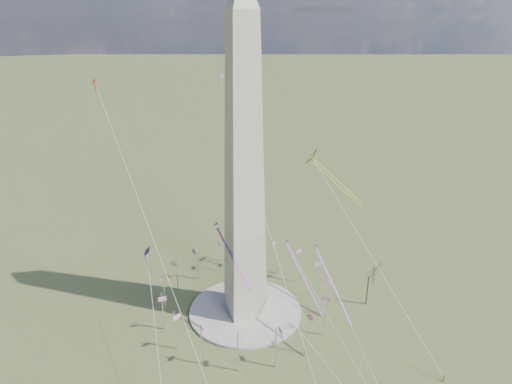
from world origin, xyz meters
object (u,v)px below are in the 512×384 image
object	(u,v)px
person_east	(443,379)
kite_delta_black	(315,160)
washington_monument	(244,171)
tree_near	(369,275)

from	to	relation	value
person_east	kite_delta_black	world-z (taller)	kite_delta_black
kite_delta_black	washington_monument	bearing A→B (deg)	-15.13
washington_monument	person_east	world-z (taller)	washington_monument
person_east	kite_delta_black	distance (m)	74.14
washington_monument	tree_near	bearing A→B (deg)	-13.55
tree_near	person_east	bearing A→B (deg)	-89.05
washington_monument	kite_delta_black	xyz separation A→B (m)	(29.35, 13.79, -3.74)
kite_delta_black	tree_near	bearing A→B (deg)	72.23
tree_near	kite_delta_black	distance (m)	41.60
tree_near	kite_delta_black	size ratio (longest dim) A/B	0.82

